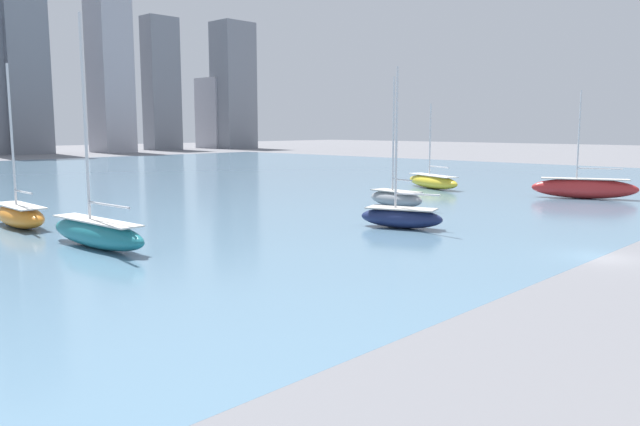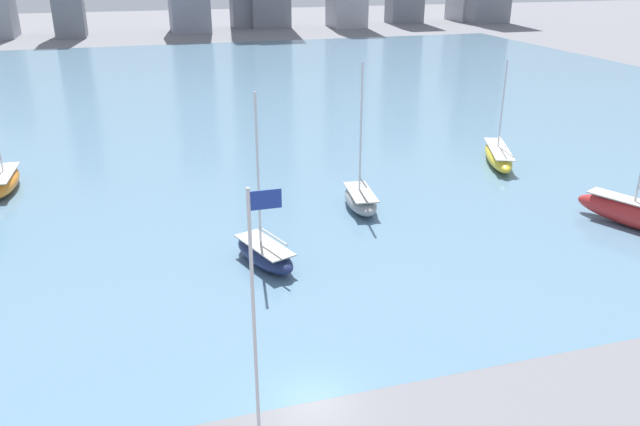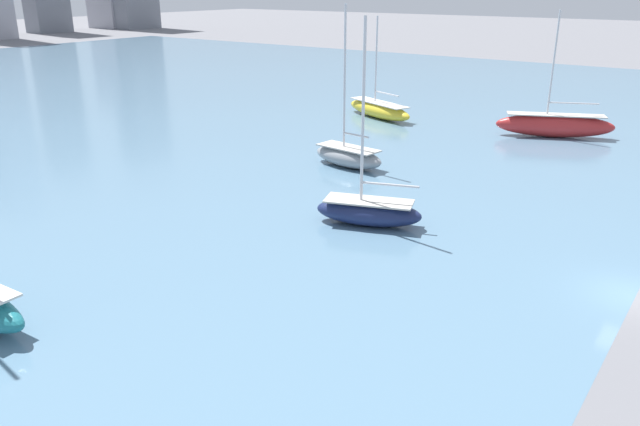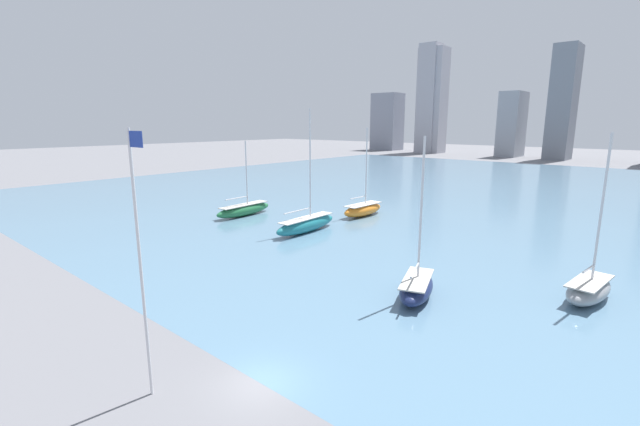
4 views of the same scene
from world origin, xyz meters
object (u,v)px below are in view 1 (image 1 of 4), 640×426
object	(u,v)px
sailboat_orange	(20,215)
sailboat_yellow	(433,181)
sailboat_teal	(97,232)
sailboat_navy	(401,216)
sailboat_red	(584,188)
sailboat_gray	(396,198)

from	to	relation	value
sailboat_orange	sailboat_yellow	distance (m)	48.83
sailboat_orange	sailboat_teal	world-z (taller)	sailboat_teal
sailboat_navy	sailboat_orange	xyz separation A→B (m)	(-20.18, 21.71, 0.07)
sailboat_yellow	sailboat_teal	bearing A→B (deg)	-150.48
sailboat_navy	sailboat_red	distance (m)	30.25
sailboat_gray	sailboat_orange	distance (m)	33.23
sailboat_red	sailboat_gray	bearing A→B (deg)	128.04
sailboat_red	sailboat_teal	distance (m)	51.61
sailboat_yellow	sailboat_navy	bearing A→B (deg)	-128.77
sailboat_red	sailboat_teal	xyz separation A→B (m)	(-50.20, 11.98, -0.14)
sailboat_teal	sailboat_yellow	distance (m)	48.74
sailboat_navy	sailboat_gray	distance (m)	12.89
sailboat_red	sailboat_yellow	bearing A→B (deg)	71.55
sailboat_red	sailboat_teal	world-z (taller)	sailboat_teal
sailboat_red	sailboat_teal	bearing A→B (deg)	142.31
sailboat_gray	sailboat_yellow	world-z (taller)	sailboat_gray
sailboat_gray	sailboat_orange	size ratio (longest dim) A/B	1.00
sailboat_navy	sailboat_orange	world-z (taller)	sailboat_orange
sailboat_teal	sailboat_gray	bearing A→B (deg)	-5.16
sailboat_red	sailboat_yellow	xyz separation A→B (m)	(-1.86, 18.29, -0.24)
sailboat_navy	sailboat_red	size ratio (longest dim) A/B	1.05
sailboat_navy	sailboat_teal	size ratio (longest dim) A/B	0.82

